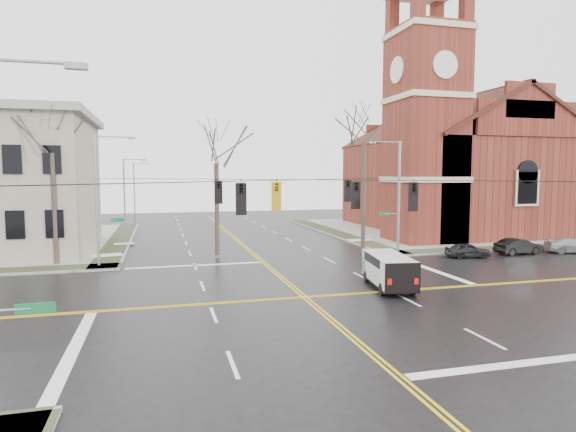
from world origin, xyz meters
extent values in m
plane|color=black|center=(0.00, 0.00, 0.00)|extent=(120.00, 120.00, 0.00)
cube|color=gray|center=(25.00, 25.00, 0.07)|extent=(30.00, 30.00, 0.15)
cube|color=#323A20|center=(11.20, 25.00, 0.15)|extent=(2.00, 30.00, 0.02)
cube|color=#323A20|center=(25.00, 11.20, 0.15)|extent=(30.00, 2.00, 0.02)
cube|color=#323A20|center=(-11.20, 25.00, 0.15)|extent=(2.00, 30.00, 0.02)
cube|color=gold|center=(-0.12, 0.00, 0.01)|extent=(0.12, 100.00, 0.01)
cube|color=gold|center=(0.12, 0.00, 0.01)|extent=(0.12, 100.00, 0.01)
cube|color=gold|center=(0.00, -0.12, 0.01)|extent=(100.00, 0.12, 0.01)
cube|color=gold|center=(0.00, 0.12, 0.01)|extent=(100.00, 0.12, 0.01)
cube|color=silver|center=(5.00, -10.50, 0.01)|extent=(9.50, 0.50, 0.01)
cube|color=silver|center=(-5.00, 10.50, 0.01)|extent=(9.50, 0.50, 0.01)
cube|color=silver|center=(-10.50, -5.00, 0.01)|extent=(0.50, 9.50, 0.01)
cube|color=silver|center=(10.50, 5.00, 0.01)|extent=(0.50, 9.50, 0.01)
cube|color=maroon|center=(17.00, 17.00, 10.00)|extent=(6.00, 6.00, 20.00)
cube|color=beige|center=(17.00, 17.00, 19.50)|extent=(6.30, 6.30, 0.50)
cylinder|color=silver|center=(17.00, 13.95, 16.00)|extent=(2.40, 0.15, 2.40)
cylinder|color=silver|center=(13.95, 17.00, 16.00)|extent=(0.15, 2.40, 2.40)
cube|color=maroon|center=(26.00, 26.00, 5.00)|extent=(18.00, 24.00, 10.00)
cube|color=maroon|center=(16.80, 20.00, 2.20)|extent=(2.00, 5.00, 4.40)
cylinder|color=gray|center=(11.50, 11.50, 4.65)|extent=(0.20, 0.20, 9.00)
cylinder|color=gray|center=(10.90, 11.50, 3.30)|extent=(1.20, 0.06, 0.06)
cube|color=#105D31|center=(10.20, 11.50, 3.30)|extent=(0.90, 0.04, 0.25)
cylinder|color=gray|center=(10.30, 11.50, 9.05)|extent=(2.40, 0.08, 0.08)
cube|color=gray|center=(9.10, 11.50, 9.00)|extent=(0.50, 0.22, 0.15)
cylinder|color=gray|center=(-11.50, 11.50, 4.65)|extent=(0.20, 0.20, 9.00)
cylinder|color=gray|center=(-10.90, 11.50, 3.30)|extent=(1.20, 0.06, 0.06)
cube|color=#105D31|center=(-10.20, 11.50, 3.30)|extent=(0.90, 0.04, 0.25)
cylinder|color=gray|center=(-10.30, 11.50, 9.05)|extent=(2.40, 0.08, 0.08)
cube|color=gray|center=(-9.10, 11.50, 9.00)|extent=(0.50, 0.22, 0.15)
cylinder|color=gray|center=(-10.90, -11.50, 3.30)|extent=(1.20, 0.06, 0.06)
cube|color=#105D31|center=(-10.20, -11.50, 3.30)|extent=(0.90, 0.04, 0.25)
cylinder|color=gray|center=(-10.30, -11.50, 9.05)|extent=(2.40, 0.08, 0.08)
cube|color=gray|center=(-9.10, -11.50, 9.00)|extent=(0.50, 0.22, 0.15)
cylinder|color=black|center=(0.00, 0.00, 6.20)|extent=(23.02, 23.02, 0.03)
cylinder|color=black|center=(0.00, 0.00, 6.20)|extent=(23.02, 23.02, 0.03)
imported|color=black|center=(-4.00, -4.00, 5.45)|extent=(0.21, 0.26, 1.30)
imported|color=black|center=(4.00, 4.00, 5.45)|extent=(0.21, 0.26, 1.30)
imported|color=#C38E0B|center=(-2.00, -2.00, 5.45)|extent=(0.21, 0.26, 1.30)
imported|color=black|center=(-4.00, 4.00, 5.45)|extent=(0.21, 0.26, 1.30)
imported|color=black|center=(4.00, -4.00, 5.45)|extent=(0.21, 0.26, 1.30)
imported|color=black|center=(2.00, -2.00, 5.45)|extent=(0.21, 0.26, 1.30)
cylinder|color=gray|center=(-10.80, 28.00, 4.10)|extent=(0.16, 0.16, 8.00)
cylinder|color=gray|center=(-9.80, 28.00, 8.00)|extent=(2.00, 0.07, 0.07)
cube|color=gray|center=(-8.80, 28.00, 7.95)|extent=(0.45, 0.20, 0.13)
cylinder|color=gray|center=(-10.80, 48.00, 4.10)|extent=(0.16, 0.16, 8.00)
cylinder|color=gray|center=(-9.80, 48.00, 8.00)|extent=(2.00, 0.07, 0.07)
cube|color=gray|center=(-8.80, 48.00, 7.95)|extent=(0.45, 0.20, 0.13)
cube|color=white|center=(5.26, 0.79, 1.10)|extent=(2.66, 5.11, 1.56)
cube|color=white|center=(5.59, 2.79, 0.87)|extent=(1.99, 1.13, 1.10)
cube|color=black|center=(5.65, 3.10, 1.38)|extent=(1.69, 0.39, 0.74)
cube|color=black|center=(5.29, 0.97, 1.61)|extent=(2.42, 3.58, 0.51)
cube|color=#B70C0A|center=(4.14, -1.54, 0.92)|extent=(0.23, 0.10, 0.31)
cube|color=#B70C0A|center=(5.56, -1.77, 0.92)|extent=(0.23, 0.10, 0.31)
cube|color=black|center=(5.26, 0.79, 0.30)|extent=(2.72, 5.17, 0.09)
cylinder|color=black|center=(4.69, 2.52, 0.33)|extent=(0.34, 0.69, 0.66)
cylinder|color=black|center=(6.36, 2.24, 0.33)|extent=(0.34, 0.69, 0.66)
cylinder|color=black|center=(4.16, -0.65, 0.33)|extent=(0.34, 0.69, 0.66)
cylinder|color=black|center=(5.83, -0.93, 0.33)|extent=(0.34, 0.69, 0.66)
imported|color=black|center=(15.83, 8.35, 0.58)|extent=(3.60, 1.96, 1.16)
imported|color=black|center=(20.79, 8.64, 0.65)|extent=(3.99, 1.54, 1.29)
imported|color=#A5A5A8|center=(25.56, 8.12, 0.61)|extent=(4.54, 2.88, 1.23)
cylinder|color=#3B2F25|center=(-14.47, 12.99, 4.06)|extent=(0.36, 0.36, 7.82)
cylinder|color=#3B2F25|center=(-3.01, 13.61, 3.74)|extent=(0.36, 0.36, 7.18)
cylinder|color=#3B2F25|center=(8.94, 12.72, 4.54)|extent=(0.36, 0.36, 8.79)
camera|label=1|loc=(-7.27, -23.88, 6.48)|focal=30.00mm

